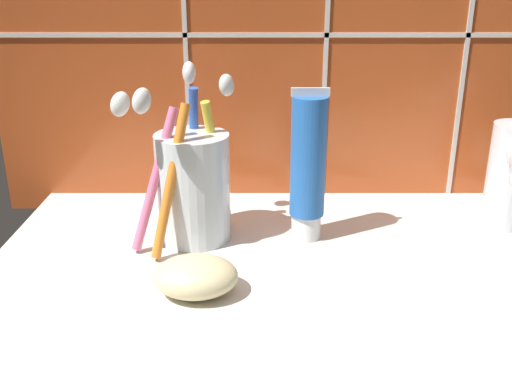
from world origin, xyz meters
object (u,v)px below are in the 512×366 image
toothbrush_cup (190,183)px  soap_bar (193,276)px  toothpaste_tube (306,166)px  sink_faucet (511,172)px

toothbrush_cup → soap_bar: toothbrush_cup is taller
toothpaste_tube → sink_faucet: bearing=6.8°
sink_faucet → soap_bar: (-30.91, -13.11, -4.43)cm
soap_bar → toothbrush_cup: bearing=96.6°
sink_faucet → toothbrush_cup: bearing=-65.8°
toothbrush_cup → sink_faucet: (32.13, 2.54, 0.26)cm
toothbrush_cup → soap_bar: (1.22, -10.57, -4.17)cm
toothbrush_cup → toothpaste_tube: toothbrush_cup is taller
toothpaste_tube → toothbrush_cup: bearing=-179.8°
toothbrush_cup → toothpaste_tube: 11.28cm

